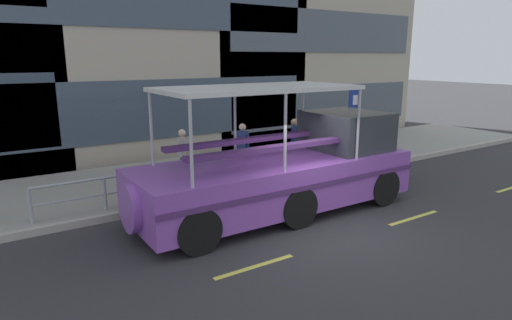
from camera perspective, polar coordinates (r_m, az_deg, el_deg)
name	(u,v)px	position (r m, az deg, el deg)	size (l,w,h in m)	color
ground_plane	(317,226)	(10.73, 8.00, -8.53)	(120.00, 120.00, 0.00)	#333335
sidewalk	(210,172)	(15.13, -6.06, -1.61)	(32.00, 4.80, 0.18)	#99968E
curb_edge	(248,190)	(13.05, -1.01, -3.98)	(32.00, 0.18, 0.18)	#B2ADA3
lane_centreline	(345,239)	(10.11, 11.51, -10.07)	(25.80, 0.12, 0.01)	#DBD64C
curb_guardrail	(247,165)	(13.23, -1.23, -0.72)	(11.93, 0.09, 0.87)	#9EA0A8
parking_sign	(354,112)	(16.84, 12.65, 6.12)	(0.60, 0.12, 2.61)	#4C4F54
duck_tour_boat	(292,170)	(11.53, 4.77, -1.26)	(9.29, 2.58, 3.29)	purple
pedestrian_near_bow	(294,139)	(15.07, 4.99, 2.79)	(0.34, 0.43, 1.74)	#1E2338
pedestrian_mid_left	(243,144)	(14.26, -1.77, 2.12)	(0.32, 0.43, 1.69)	#47423D
pedestrian_mid_right	(183,151)	(13.43, -9.56, 1.20)	(0.23, 0.48, 1.67)	#47423D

